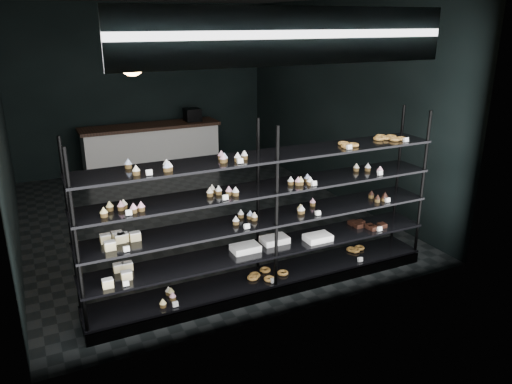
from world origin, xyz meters
The scene contains 5 objects.
room centered at (0.00, 0.00, 1.60)m, with size 5.01×6.01×3.20m.
display_shelf centered at (-0.04, -2.45, 0.63)m, with size 4.00×0.50×1.91m.
signage centered at (0.00, -2.93, 2.75)m, with size 3.30×0.05×0.50m.
pendant_lamp centered at (-1.11, -1.39, 2.45)m, with size 0.28×0.28×0.87m.
service_counter centered at (-0.01, 2.50, 0.50)m, with size 2.66×0.65×1.23m.
Camera 1 is at (-2.28, -6.90, 2.88)m, focal length 35.00 mm.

